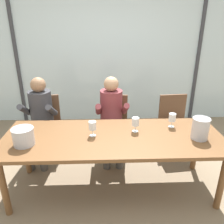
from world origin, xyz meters
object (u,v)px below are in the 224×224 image
(person_maroon_top, at_px, (112,113))
(ice_bucket_primary, at_px, (23,136))
(chair_near_curtain, at_px, (46,121))
(ice_bucket_secondary, at_px, (200,128))
(chair_center, at_px, (174,120))
(wine_glass_by_left_taster, at_px, (92,126))
(dining_table, at_px, (113,141))
(person_charcoal_jacket, at_px, (40,114))
(chair_left_of_center, at_px, (113,120))
(wine_glass_center_pour, at_px, (135,122))
(wine_glass_near_bucket, at_px, (172,118))

(person_maroon_top, height_order, ice_bucket_primary, person_maroon_top)
(chair_near_curtain, xyz_separation_m, ice_bucket_secondary, (1.93, -0.98, 0.33))
(chair_center, xyz_separation_m, wine_glass_by_left_taster, (-1.20, -0.84, 0.32))
(dining_table, xyz_separation_m, person_charcoal_jacket, (-1.01, 0.73, 0.04))
(chair_left_of_center, xyz_separation_m, wine_glass_center_pour, (0.23, -0.78, 0.32))
(wine_glass_near_bucket, bearing_deg, person_maroon_top, 143.86)
(chair_left_of_center, bearing_deg, wine_glass_near_bucket, -36.94)
(person_maroon_top, xyz_separation_m, wine_glass_by_left_taster, (-0.24, -0.71, 0.15))
(person_charcoal_jacket, relative_size, ice_bucket_primary, 5.40)
(chair_left_of_center, height_order, ice_bucket_primary, ice_bucket_primary)
(dining_table, bearing_deg, ice_bucket_secondary, -5.15)
(wine_glass_by_left_taster, xyz_separation_m, wine_glass_near_bucket, (0.95, 0.19, 0.00))
(dining_table, xyz_separation_m, wine_glass_near_bucket, (0.72, 0.21, 0.18))
(wine_glass_by_left_taster, bearing_deg, ice_bucket_primary, -166.67)
(dining_table, distance_m, chair_left_of_center, 0.89)
(chair_left_of_center, distance_m, wine_glass_by_left_taster, 0.96)
(chair_left_of_center, relative_size, ice_bucket_secondary, 3.71)
(chair_near_curtain, xyz_separation_m, person_charcoal_jacket, (-0.03, -0.16, 0.17))
(chair_center, bearing_deg, person_maroon_top, -177.78)
(person_charcoal_jacket, bearing_deg, chair_left_of_center, 12.51)
(dining_table, bearing_deg, wine_glass_by_left_taster, 174.92)
(ice_bucket_primary, bearing_deg, wine_glass_by_left_taster, 13.33)
(wine_glass_by_left_taster, bearing_deg, chair_center, 34.97)
(ice_bucket_secondary, relative_size, wine_glass_center_pour, 1.39)
(person_charcoal_jacket, bearing_deg, person_maroon_top, 4.25)
(chair_near_curtain, distance_m, chair_left_of_center, 1.02)
(chair_left_of_center, height_order, wine_glass_by_left_taster, wine_glass_by_left_taster)
(chair_near_curtain, xyz_separation_m, wine_glass_by_left_taster, (0.75, -0.88, 0.32))
(wine_glass_center_pour, bearing_deg, chair_left_of_center, 106.20)
(chair_near_curtain, xyz_separation_m, chair_center, (1.95, -0.04, 0.00))
(ice_bucket_secondary, bearing_deg, wine_glass_near_bucket, 126.94)
(person_charcoal_jacket, bearing_deg, wine_glass_center_pour, -21.86)
(chair_left_of_center, xyz_separation_m, ice_bucket_secondary, (0.91, -0.97, 0.33))
(chair_center, bearing_deg, ice_bucket_primary, -157.48)
(wine_glass_by_left_taster, height_order, wine_glass_center_pour, same)
(chair_near_curtain, distance_m, wine_glass_by_left_taster, 1.20)
(ice_bucket_secondary, distance_m, wine_glass_center_pour, 0.71)
(ice_bucket_secondary, relative_size, wine_glass_near_bucket, 1.39)
(ice_bucket_secondary, height_order, wine_glass_near_bucket, ice_bucket_secondary)
(chair_left_of_center, relative_size, person_charcoal_jacket, 0.74)
(dining_table, height_order, person_maroon_top, person_maroon_top)
(person_charcoal_jacket, relative_size, wine_glass_near_bucket, 7.00)
(person_maroon_top, relative_size, ice_bucket_secondary, 5.03)
(chair_center, bearing_deg, ice_bucket_secondary, -96.66)
(dining_table, relative_size, person_charcoal_jacket, 2.04)
(chair_near_curtain, bearing_deg, chair_left_of_center, -6.51)
(person_charcoal_jacket, relative_size, wine_glass_by_left_taster, 7.00)
(chair_near_curtain, bearing_deg, wine_glass_center_pour, -38.16)
(person_charcoal_jacket, height_order, wine_glass_near_bucket, person_charcoal_jacket)
(ice_bucket_primary, bearing_deg, dining_table, 8.93)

